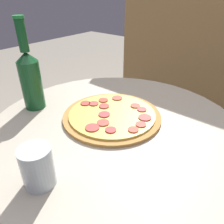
% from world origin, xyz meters
% --- Properties ---
extents(table, '(0.81, 0.81, 0.70)m').
position_xyz_m(table, '(0.00, 0.00, 0.53)').
color(table, '#B2A893').
rests_on(table, ground_plane).
extents(fence_panel, '(1.34, 0.04, 1.52)m').
position_xyz_m(fence_panel, '(0.00, 0.97, 0.76)').
color(fence_panel, olive).
rests_on(fence_panel, ground_plane).
extents(pizza, '(0.33, 0.33, 0.02)m').
position_xyz_m(pizza, '(-0.03, 0.03, 0.71)').
color(pizza, '#B77F3D').
rests_on(pizza, table).
extents(beer_bottle, '(0.07, 0.07, 0.31)m').
position_xyz_m(beer_bottle, '(-0.30, -0.09, 0.82)').
color(beer_bottle, '#144C23').
rests_on(beer_bottle, table).
extents(drinking_glass, '(0.07, 0.07, 0.10)m').
position_xyz_m(drinking_glass, '(0.02, -0.29, 0.75)').
color(drinking_glass, silver).
rests_on(drinking_glass, table).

